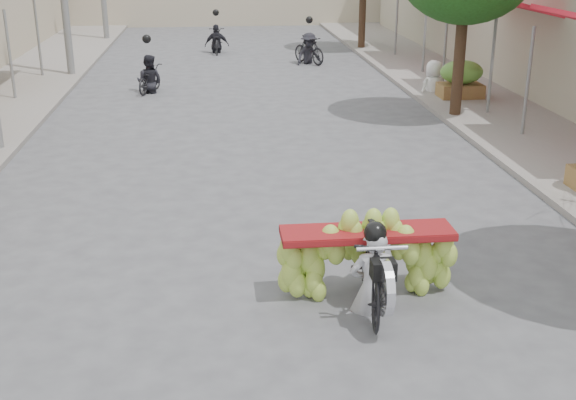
# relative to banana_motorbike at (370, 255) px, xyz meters

# --- Properties ---
(sidewalk_right) EXTENTS (4.00, 60.00, 0.12)m
(sidewalk_right) POSITION_rel_banana_motorbike_xyz_m (5.89, 10.56, -0.62)
(sidewalk_right) COLOR gray
(sidewalk_right) RESTS_ON ground
(produce_crate_far) EXTENTS (1.20, 0.88, 1.16)m
(produce_crate_far) POSITION_rel_banana_motorbike_xyz_m (5.09, 11.56, 0.04)
(produce_crate_far) COLOR brown
(produce_crate_far) RESTS_ON ground
(banana_motorbike) EXTENTS (2.20, 1.94, 1.99)m
(banana_motorbike) POSITION_rel_banana_motorbike_xyz_m (0.00, 0.00, 0.00)
(banana_motorbike) COLOR black
(banana_motorbike) RESTS_ON ground
(pedestrian) EXTENTS (1.00, 0.75, 1.80)m
(pedestrian) POSITION_rel_banana_motorbike_xyz_m (4.60, 12.51, 0.34)
(pedestrian) COLOR white
(pedestrian) RESTS_ON ground
(bg_motorbike_a) EXTENTS (0.96, 1.53, 1.95)m
(bg_motorbike_a) POSITION_rel_banana_motorbike_xyz_m (-3.74, 13.74, 0.10)
(bg_motorbike_a) COLOR black
(bg_motorbike_a) RESTS_ON ground
(bg_motorbike_b) EXTENTS (1.30, 1.74, 1.95)m
(bg_motorbike_b) POSITION_rel_banana_motorbike_xyz_m (1.68, 18.36, 0.16)
(bg_motorbike_b) COLOR black
(bg_motorbike_b) RESTS_ON ground
(bg_motorbike_c) EXTENTS (0.98, 1.65, 1.95)m
(bg_motorbike_c) POSITION_rel_banana_motorbike_xyz_m (-1.63, 21.41, 0.11)
(bg_motorbike_c) COLOR black
(bg_motorbike_c) RESTS_ON ground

